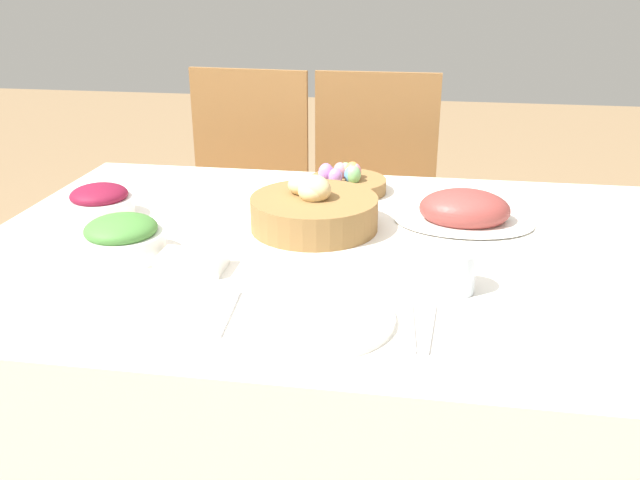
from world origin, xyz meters
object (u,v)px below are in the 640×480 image
Objects in this scene: bread_basket at (314,209)px; fork at (229,313)px; green_salad_bowl at (122,238)px; dinner_plate at (318,318)px; egg_basket at (346,182)px; knife at (411,327)px; drinking_cup at (454,271)px; spoon at (430,328)px; butter_dish at (192,262)px; ham_platter at (464,212)px; beet_salad_bowl at (100,202)px; chair_far_center at (370,216)px; chair_far_left at (242,209)px.

fork is (-0.07, -0.42, -0.04)m from bread_basket.
green_salad_bowl is at bearing 139.91° from fork.
egg_basket is at bearing 93.18° from dinner_plate.
dinner_plate is 0.15m from knife.
green_salad_bowl is at bearing 175.36° from drinking_cup.
green_salad_bowl is 0.48m from dinner_plate.
fork is 0.30m from knife.
spoon is at bearing -72.29° from egg_basket.
fork is 1.27× the size of butter_dish.
egg_basket is 1.26× the size of fork.
dinner_plate is 1.58× the size of spoon.
bread_basket is 0.34m from ham_platter.
beet_salad_bowl reaches higher than spoon.
chair_far_center is 0.57m from egg_basket.
chair_far_left reaches higher than bread_basket.
spoon is at bearing -3.90° from knife.
green_salad_bowl is 0.67× the size of dinner_plate.
green_salad_bowl is 1.05× the size of spoon.
spoon is 0.48m from butter_dish.
green_salad_bowl is 0.65m from drinking_cup.
spoon is 0.16m from drinking_cup.
ham_platter reaches higher than knife.
chair_far_center is at bearing 85.28° from bread_basket.
beet_salad_bowl is at bearing 132.09° from fork.
chair_far_left is at bearing 116.58° from bread_basket.
chair_far_left is 3.93× the size of dinner_plate.
bread_basket is at bearing 125.65° from spoon.
green_salad_bowl is (0.03, -0.99, 0.29)m from chair_far_left.
spoon is at bearing -98.04° from ham_platter.
egg_basket and beet_salad_bowl have the same top height.
bread_basket is 2.23× the size of butter_dish.
green_salad_bowl reaches higher than spoon.
knife is at bearing -58.88° from chair_far_left.
fork is at bearing -71.55° from chair_far_left.
drinking_cup reaches higher than spoon.
chair_far_left is 5.91× the size of green_salad_bowl.
green_salad_bowl is at bearing 154.72° from dinner_plate.
bread_basket is 0.41m from green_salad_bowl.
egg_basket is at bearing -93.66° from chair_far_center.
chair_far_left is 6.22× the size of spoon.
fork is (0.28, -0.20, -0.04)m from green_salad_bowl.
green_salad_bowl reaches higher than dinner_plate.
chair_far_center is at bearing 111.16° from ham_platter.
egg_basket is 0.65× the size of ham_platter.
bread_basket is 1.76× the size of knife.
chair_far_left is 1.08m from butter_dish.
dinner_plate is at bearing -35.41° from beet_salad_bowl.
chair_far_center is 6.22× the size of fork.
drinking_cup is at bearing 61.31° from knife.
spoon is (0.65, -1.19, 0.25)m from chair_far_left.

